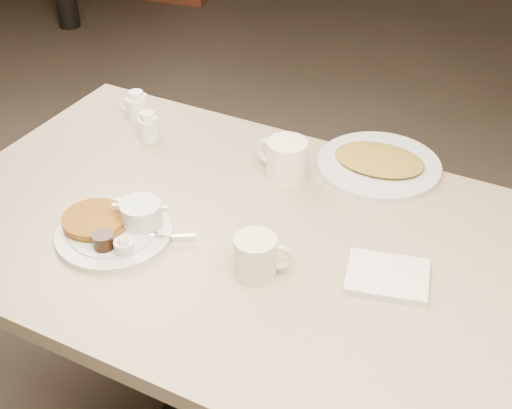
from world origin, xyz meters
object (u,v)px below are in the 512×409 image
at_px(main_plate, 116,226).
at_px(creamer_left, 137,106).
at_px(diner_table, 252,291).
at_px(creamer_right, 148,127).
at_px(coffee_mug_near, 257,256).
at_px(hash_plate, 379,163).
at_px(coffee_mug_far, 286,159).

xyz_separation_m(main_plate, creamer_left, (-0.27, 0.46, 0.01)).
relative_size(diner_table, creamer_right, 17.77).
bearing_deg(diner_table, creamer_right, 151.48).
relative_size(coffee_mug_near, creamer_left, 1.60).
bearing_deg(diner_table, hash_plate, 68.02).
height_order(coffee_mug_near, creamer_right, coffee_mug_near).
xyz_separation_m(main_plate, creamer_right, (-0.18, 0.38, 0.01)).
xyz_separation_m(diner_table, coffee_mug_far, (-0.04, 0.25, 0.22)).
bearing_deg(creamer_left, hash_plate, 5.51).
height_order(diner_table, creamer_right, creamer_right).
distance_m(creamer_left, creamer_right, 0.13).
bearing_deg(coffee_mug_near, hash_plate, 79.99).
distance_m(main_plate, creamer_left, 0.54).
height_order(creamer_left, creamer_right, same).
height_order(diner_table, main_plate, main_plate).
xyz_separation_m(coffee_mug_far, creamer_right, (-0.40, -0.01, -0.01)).
xyz_separation_m(diner_table, hash_plate, (0.16, 0.39, 0.18)).
bearing_deg(coffee_mug_near, main_plate, -174.91).
height_order(diner_table, coffee_mug_far, coffee_mug_far).
distance_m(creamer_right, hash_plate, 0.62).
xyz_separation_m(main_plate, hash_plate, (0.42, 0.53, -0.01)).
height_order(coffee_mug_near, coffee_mug_far, coffee_mug_far).
xyz_separation_m(coffee_mug_near, creamer_right, (-0.51, 0.35, -0.01)).
bearing_deg(creamer_right, diner_table, -28.52).
xyz_separation_m(diner_table, creamer_right, (-0.44, 0.24, 0.21)).
bearing_deg(coffee_mug_far, main_plate, -120.73).
bearing_deg(creamer_left, diner_table, -30.97).
height_order(coffee_mug_far, creamer_right, coffee_mug_far).
height_order(coffee_mug_far, hash_plate, coffee_mug_far).
bearing_deg(hash_plate, coffee_mug_far, -143.61).
height_order(diner_table, coffee_mug_near, coffee_mug_near).
bearing_deg(creamer_left, main_plate, -59.44).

